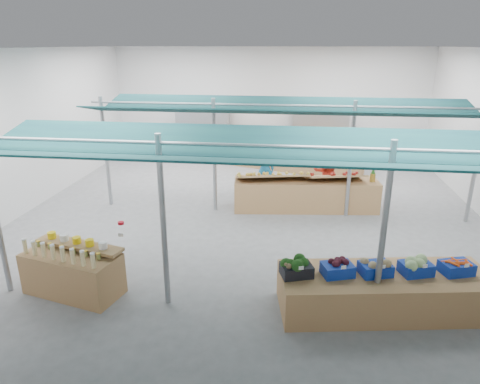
{
  "coord_description": "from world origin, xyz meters",
  "views": [
    {
      "loc": [
        1.09,
        -10.24,
        4.3
      ],
      "look_at": [
        -0.04,
        -1.6,
        1.27
      ],
      "focal_mm": 32.0,
      "sensor_mm": 36.0,
      "label": 1
    }
  ],
  "objects": [
    {
      "name": "pineapple",
      "position": [
        3.17,
        0.97,
        1.01
      ],
      "size": [
        0.14,
        0.14,
        0.39
      ],
      "rotation": [
        0.0,
        0.0,
        0.22
      ],
      "color": "#8C6019",
      "rests_on": "fruit_counter"
    },
    {
      "name": "far_counter",
      "position": [
        0.75,
        4.88,
        0.5
      ],
      "size": [
        5.57,
        2.78,
        0.99
      ],
      "primitive_type": "cube",
      "rotation": [
        0.0,
        0.0,
        -0.32
      ],
      "color": "#9A6743",
      "rests_on": "floor"
    },
    {
      "name": "crate_stack",
      "position": [
        3.62,
        -3.25,
        0.3
      ],
      "size": [
        0.53,
        0.4,
        0.6
      ],
      "primitive_type": "cube",
      "rotation": [
        0.0,
        0.0,
        -0.11
      ],
      "color": "#0D2C95",
      "rests_on": "floor"
    },
    {
      "name": "pole_ribbon",
      "position": [
        -2.1,
        -3.19,
        1.08
      ],
      "size": [
        0.12,
        0.12,
        0.28
      ],
      "color": "#B70C1A",
      "rests_on": "pole_grid"
    },
    {
      "name": "pole_grid",
      "position": [
        0.75,
        -1.75,
        1.81
      ],
      "size": [
        10.0,
        4.6,
        3.0
      ],
      "color": "gray",
      "rests_on": "floor"
    },
    {
      "name": "fruit_counter",
      "position": [
        1.43,
        0.87,
        0.41
      ],
      "size": [
        3.93,
        1.33,
        0.83
      ],
      "primitive_type": "cube",
      "rotation": [
        0.0,
        0.0,
        0.11
      ],
      "color": "#9A6743",
      "rests_on": "floor"
    },
    {
      "name": "crate_beets",
      "position": [
        1.87,
        -3.86,
        0.81
      ],
      "size": [
        0.59,
        0.49,
        0.29
      ],
      "rotation": [
        0.0,
        0.0,
        0.32
      ],
      "color": "#0D2C95",
      "rests_on": "veg_counter"
    },
    {
      "name": "crate_cabbage",
      "position": [
        3.17,
        -3.65,
        0.84
      ],
      "size": [
        0.59,
        0.49,
        0.35
      ],
      "rotation": [
        0.0,
        0.0,
        0.32
      ],
      "color": "#0D2C95",
      "rests_on": "veg_counter"
    },
    {
      "name": "vendor_right",
      "position": [
        2.03,
        1.97,
        0.77
      ],
      "size": [
        0.81,
        0.66,
        1.54
      ],
      "primitive_type": "imported",
      "rotation": [
        0.0,
        0.0,
        3.25
      ],
      "color": "#A32114",
      "rests_on": "floor"
    },
    {
      "name": "vendor_left",
      "position": [
        0.23,
        1.97,
        0.77
      ],
      "size": [
        0.6,
        0.43,
        1.54
      ],
      "primitive_type": "imported",
      "rotation": [
        0.0,
        0.0,
        3.25
      ],
      "color": "#196DA5",
      "rests_on": "floor"
    },
    {
      "name": "back_shelving_right",
      "position": [
        2.0,
        6.0,
        1.0
      ],
      "size": [
        2.0,
        0.5,
        2.0
      ],
      "primitive_type": "cube",
      "color": "#B23F33",
      "rests_on": "floor"
    },
    {
      "name": "crate_carrots",
      "position": [
        3.84,
        -3.54,
        0.79
      ],
      "size": [
        0.59,
        0.49,
        0.29
      ],
      "rotation": [
        0.0,
        0.0,
        0.32
      ],
      "color": "#0D2C95",
      "rests_on": "veg_counter"
    },
    {
      "name": "awnings",
      "position": [
        0.75,
        -1.75,
        2.78
      ],
      "size": [
        9.5,
        7.08,
        0.3
      ],
      "color": "#0A252D",
      "rests_on": "pole_grid"
    },
    {
      "name": "hall",
      "position": [
        0.0,
        1.44,
        2.65
      ],
      "size": [
        13.0,
        13.0,
        13.0
      ],
      "color": "silver",
      "rests_on": "ground"
    },
    {
      "name": "floor",
      "position": [
        0.0,
        0.0,
        0.0
      ],
      "size": [
        13.0,
        13.0,
        0.0
      ],
      "primitive_type": "plane",
      "color": "slate",
      "rests_on": "ground"
    },
    {
      "name": "back_shelving_left",
      "position": [
        -2.5,
        6.0,
        1.0
      ],
      "size": [
        2.0,
        0.5,
        2.0
      ],
      "primitive_type": "cube",
      "color": "#B23F33",
      "rests_on": "floor"
    },
    {
      "name": "apple_heap_red",
      "position": [
        2.22,
        0.86,
        0.99
      ],
      "size": [
        1.62,
        1.01,
        0.27
      ],
      "rotation": [
        0.0,
        0.0,
        0.22
      ],
      "color": "#997247",
      "rests_on": "fruit_counter"
    },
    {
      "name": "crate_celeriac",
      "position": [
        2.5,
        -3.76,
        0.82
      ],
      "size": [
        0.59,
        0.49,
        0.31
      ],
      "rotation": [
        0.0,
        0.0,
        0.32
      ],
      "color": "#0D2C95",
      "rests_on": "veg_counter"
    },
    {
      "name": "sparrow",
      "position": [
        1.07,
        -4.11,
        0.93
      ],
      "size": [
        0.12,
        0.09,
        0.11
      ],
      "rotation": [
        0.0,
        0.0,
        0.32
      ],
      "color": "brown",
      "rests_on": "crate_broccoli"
    },
    {
      "name": "apple_heap_yellow",
      "position": [
        0.53,
        0.67,
        0.99
      ],
      "size": [
        2.01,
        1.1,
        0.27
      ],
      "rotation": [
        0.0,
        0.0,
        0.22
      ],
      "color": "#997247",
      "rests_on": "fruit_counter"
    },
    {
      "name": "veg_counter",
      "position": [
        2.69,
        -3.73,
        0.34
      ],
      "size": [
        3.63,
        1.71,
        0.68
      ],
      "primitive_type": "cube",
      "rotation": [
        0.0,
        0.0,
        0.16
      ],
      "color": "#9A6743",
      "rests_on": "floor"
    },
    {
      "name": "crate_broccoli",
      "position": [
        1.2,
        -3.97,
        0.84
      ],
      "size": [
        0.59,
        0.49,
        0.35
      ],
      "rotation": [
        0.0,
        0.0,
        0.32
      ],
      "color": "black",
      "rests_on": "veg_counter"
    },
    {
      "name": "bottle_shelf",
      "position": [
        -2.76,
        -3.88,
        0.42
      ],
      "size": [
        1.87,
        1.41,
        1.05
      ],
      "rotation": [
        0.0,
        0.0,
        -0.24
      ],
      "color": "#9A6743",
      "rests_on": "floor"
    }
  ]
}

